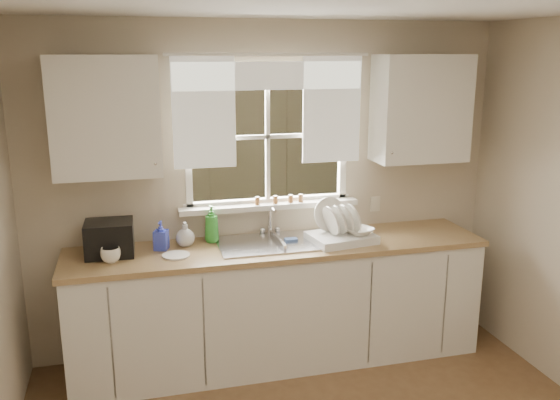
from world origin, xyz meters
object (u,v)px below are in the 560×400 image
object	(u,v)px
soap_bottle_a	(212,224)
black_appliance	(109,238)
cup	(111,255)
dish_rack	(341,232)

from	to	relation	value
soap_bottle_a	black_appliance	world-z (taller)	soap_bottle_a
soap_bottle_a	black_appliance	xyz separation A→B (m)	(-0.72, -0.11, -0.02)
soap_bottle_a	cup	distance (m)	0.77
soap_bottle_a	cup	world-z (taller)	soap_bottle_a
soap_bottle_a	cup	size ratio (longest dim) A/B	2.09
dish_rack	cup	distance (m)	1.63
soap_bottle_a	cup	xyz separation A→B (m)	(-0.71, -0.27, -0.09)
dish_rack	cup	size ratio (longest dim) A/B	3.82
dish_rack	soap_bottle_a	distance (m)	0.95
soap_bottle_a	cup	bearing A→B (deg)	-179.83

